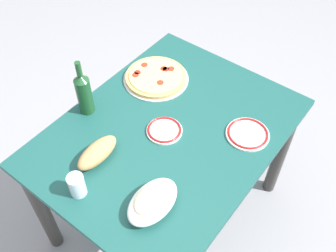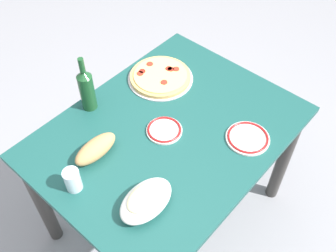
% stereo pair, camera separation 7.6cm
% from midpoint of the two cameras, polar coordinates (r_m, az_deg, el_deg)
% --- Properties ---
extents(ground_plane, '(8.00, 8.00, 0.00)m').
position_cam_midpoint_polar(ground_plane, '(2.40, -0.92, -12.46)').
color(ground_plane, gray).
rests_on(ground_plane, ground).
extents(dining_table, '(1.17, 0.90, 0.76)m').
position_cam_midpoint_polar(dining_table, '(1.88, -1.15, -3.29)').
color(dining_table, '#194C47').
rests_on(dining_table, ground).
extents(pepperoni_pizza, '(0.33, 0.33, 0.03)m').
position_cam_midpoint_polar(pepperoni_pizza, '(2.01, -2.85, 7.07)').
color(pepperoni_pizza, '#B7B7BC').
rests_on(pepperoni_pizza, dining_table).
extents(baked_pasta_dish, '(0.24, 0.15, 0.08)m').
position_cam_midpoint_polar(baked_pasta_dish, '(1.52, -3.70, -10.80)').
color(baked_pasta_dish, white).
rests_on(baked_pasta_dish, dining_table).
extents(wine_bottle, '(0.07, 0.07, 0.29)m').
position_cam_midpoint_polar(wine_bottle, '(1.83, -13.27, 4.72)').
color(wine_bottle, '#194723').
rests_on(wine_bottle, dining_table).
extents(water_glass, '(0.07, 0.07, 0.10)m').
position_cam_midpoint_polar(water_glass, '(1.59, -14.41, -8.34)').
color(water_glass, silver).
rests_on(water_glass, dining_table).
extents(side_plate_near, '(0.16, 0.16, 0.02)m').
position_cam_midpoint_polar(side_plate_near, '(1.77, -1.75, -0.65)').
color(side_plate_near, white).
rests_on(side_plate_near, dining_table).
extents(side_plate_far, '(0.19, 0.19, 0.02)m').
position_cam_midpoint_polar(side_plate_far, '(1.78, 10.29, -1.15)').
color(side_plate_far, white).
rests_on(side_plate_far, dining_table).
extents(bread_loaf, '(0.21, 0.09, 0.08)m').
position_cam_midpoint_polar(bread_loaf, '(1.68, -11.49, -3.83)').
color(bread_loaf, tan).
rests_on(bread_loaf, dining_table).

